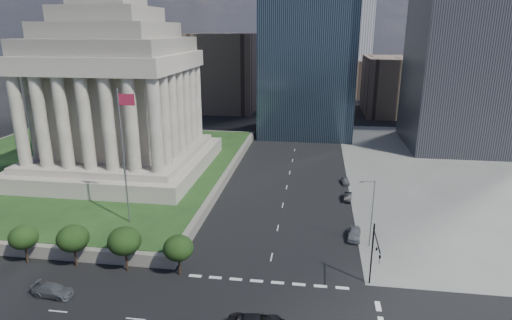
% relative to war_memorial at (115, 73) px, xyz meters
% --- Properties ---
extents(ground, '(500.00, 500.00, 0.00)m').
position_rel_war_memorial_xyz_m(ground, '(34.00, 52.00, -21.40)').
color(ground, black).
rests_on(ground, ground).
extents(sidewalk_ne, '(68.00, 90.00, 0.03)m').
position_rel_war_memorial_xyz_m(sidewalk_ne, '(80.00, 12.00, -21.38)').
color(sidewalk_ne, slate).
rests_on(sidewalk_ne, ground).
extents(plaza_terrace, '(66.00, 70.00, 1.80)m').
position_rel_war_memorial_xyz_m(plaza_terrace, '(-11.00, 2.00, -20.50)').
color(plaza_terrace, '#69635A').
rests_on(plaza_terrace, ground).
extents(plaza_lawn, '(64.00, 68.00, 0.10)m').
position_rel_war_memorial_xyz_m(plaza_lawn, '(-11.00, 2.00, -19.55)').
color(plaza_lawn, '#1D3E19').
rests_on(plaza_lawn, plaza_terrace).
extents(war_memorial, '(34.00, 34.00, 39.00)m').
position_rel_war_memorial_xyz_m(war_memorial, '(0.00, 0.00, 0.00)').
color(war_memorial, gray).
rests_on(war_memorial, plaza_lawn).
extents(flagpole, '(2.52, 0.24, 20.00)m').
position_rel_war_memorial_xyz_m(flagpole, '(12.17, -24.00, -8.29)').
color(flagpole, slate).
rests_on(flagpole, plaza_lawn).
extents(tree_row, '(53.00, 4.00, 6.00)m').
position_rel_war_memorial_xyz_m(tree_row, '(-1.50, -34.00, -18.40)').
color(tree_row, black).
rests_on(tree_row, ground).
extents(midrise_glass, '(26.00, 26.00, 60.00)m').
position_rel_war_memorial_xyz_m(midrise_glass, '(36.00, 47.00, 8.60)').
color(midrise_glass, black).
rests_on(midrise_glass, ground).
extents(building_filler_ne, '(20.00, 30.00, 20.00)m').
position_rel_war_memorial_xyz_m(building_filler_ne, '(66.00, 82.00, -11.40)').
color(building_filler_ne, brown).
rests_on(building_filler_ne, ground).
extents(building_filler_nw, '(24.00, 30.00, 28.00)m').
position_rel_war_memorial_xyz_m(building_filler_nw, '(4.00, 82.00, -7.40)').
color(building_filler_nw, brown).
rests_on(building_filler_nw, ground).
extents(traffic_signal_ne, '(0.30, 5.74, 8.00)m').
position_rel_war_memorial_xyz_m(traffic_signal_ne, '(46.50, -34.30, -16.15)').
color(traffic_signal_ne, black).
rests_on(traffic_signal_ne, ground).
extents(street_lamp_north, '(2.13, 0.22, 10.00)m').
position_rel_war_memorial_xyz_m(street_lamp_north, '(47.33, -23.00, -15.74)').
color(street_lamp_north, slate).
rests_on(street_lamp_north, ground).
extents(suv_grey, '(2.50, 5.14, 1.44)m').
position_rel_war_memorial_xyz_m(suv_grey, '(9.83, -40.38, -20.68)').
color(suv_grey, '#525459').
rests_on(suv_grey, ground).
extents(parked_sedan_near, '(2.36, 4.76, 1.56)m').
position_rel_war_memorial_xyz_m(parked_sedan_near, '(45.50, -20.86, -20.62)').
color(parked_sedan_near, gray).
rests_on(parked_sedan_near, ground).
extents(parked_sedan_mid, '(1.69, 3.86, 1.23)m').
position_rel_war_memorial_xyz_m(parked_sedan_mid, '(45.44, -5.90, -20.78)').
color(parked_sedan_mid, black).
rests_on(parked_sedan_mid, ground).
extents(parked_sedan_far, '(3.68, 1.67, 1.23)m').
position_rel_war_memorial_xyz_m(parked_sedan_far, '(45.50, 2.80, -20.79)').
color(parked_sedan_far, slate).
rests_on(parked_sedan_far, ground).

